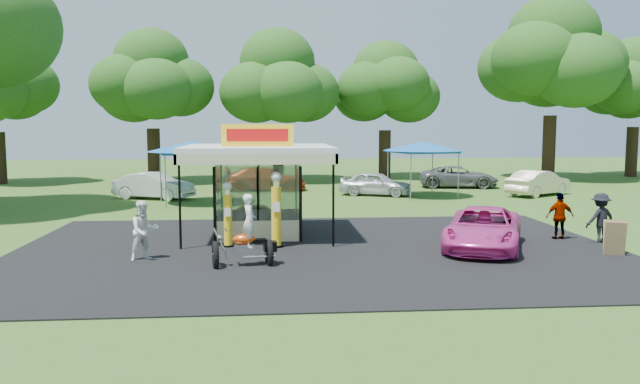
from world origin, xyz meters
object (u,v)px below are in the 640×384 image
(bg_car_b, at_px, (265,179))
(bg_car_c, at_px, (376,183))
(gas_station_kiosk, at_px, (258,189))
(spectator_east_a, at_px, (600,218))
(spectator_east_b, at_px, (560,216))
(tent_east, at_px, (423,147))
(gas_pump_left, at_px, (228,216))
(motorcycle, at_px, (247,237))
(tent_west, at_px, (192,147))
(spectator_west, at_px, (144,231))
(bg_car_e, at_px, (538,183))
(kiosk_car, at_px, (259,215))
(pink_sedan, at_px, (483,229))
(a_frame_sign, at_px, (614,238))
(bg_car_d, at_px, (459,177))
(gas_pump_right, at_px, (276,212))
(bg_car_a, at_px, (154,186))

(bg_car_b, xyz_separation_m, bg_car_c, (6.52, -3.38, -0.04))
(gas_station_kiosk, distance_m, spectator_east_a, 12.28)
(spectator_east_b, xyz_separation_m, tent_east, (-1.52, 14.08, 2.05))
(gas_pump_left, xyz_separation_m, bg_car_b, (1.20, 18.63, -0.32))
(motorcycle, bearing_deg, bg_car_b, 80.51)
(tent_west, bearing_deg, spectator_east_a, -39.06)
(spectator_west, bearing_deg, bg_car_e, 4.85)
(motorcycle, xyz_separation_m, tent_east, (9.59, 17.41, 2.05))
(spectator_west, relative_size, tent_west, 0.39)
(gas_pump_left, height_order, bg_car_b, gas_pump_left)
(spectator_east_b, bearing_deg, bg_car_e, -109.61)
(kiosk_car, bearing_deg, pink_sedan, -126.18)
(gas_pump_left, bearing_deg, spectator_west, -142.85)
(a_frame_sign, relative_size, bg_car_d, 0.22)
(gas_pump_right, height_order, spectator_west, gas_pump_right)
(bg_car_b, bearing_deg, gas_pump_right, -176.86)
(gas_pump_left, bearing_deg, a_frame_sign, -11.17)
(gas_station_kiosk, relative_size, a_frame_sign, 4.81)
(pink_sedan, relative_size, bg_car_c, 1.20)
(spectator_west, height_order, spectator_east_a, spectator_west)
(gas_station_kiosk, relative_size, gas_pump_left, 2.41)
(a_frame_sign, bearing_deg, spectator_west, -159.87)
(spectator_west, bearing_deg, spectator_east_a, -28.92)
(gas_pump_left, bearing_deg, motorcycle, -75.95)
(gas_station_kiosk, relative_size, motorcycle, 2.43)
(bg_car_b, relative_size, bg_car_c, 1.23)
(gas_pump_left, bearing_deg, gas_station_kiosk, 65.94)
(gas_pump_right, height_order, pink_sedan, gas_pump_right)
(gas_station_kiosk, xyz_separation_m, kiosk_car, (-0.00, 2.21, -1.30))
(gas_pump_left, distance_m, tent_east, 17.88)
(spectator_west, height_order, tent_east, tent_east)
(spectator_east_a, bearing_deg, gas_pump_right, -13.80)
(bg_car_b, xyz_separation_m, bg_car_d, (12.88, 0.89, -0.04))
(spectator_west, distance_m, bg_car_a, 16.63)
(kiosk_car, xyz_separation_m, bg_car_e, (16.32, 9.98, 0.27))
(gas_pump_right, bearing_deg, tent_east, 59.40)
(a_frame_sign, height_order, bg_car_a, bg_car_a)
(gas_station_kiosk, relative_size, kiosk_car, 1.92)
(spectator_west, height_order, spectator_east_b, spectator_west)
(gas_pump_right, height_order, bg_car_d, gas_pump_right)
(spectator_east_a, relative_size, spectator_east_b, 1.03)
(bg_car_d, bearing_deg, tent_east, 153.32)
(tent_west, bearing_deg, gas_pump_right, -71.44)
(spectator_east_b, height_order, bg_car_c, spectator_east_b)
(spectator_east_a, bearing_deg, tent_east, -93.25)
(bg_car_e, xyz_separation_m, tent_east, (-7.00, 0.05, 2.16))
(kiosk_car, height_order, spectator_east_a, spectator_east_a)
(tent_east, bearing_deg, bg_car_a, 179.62)
(spectator_east_b, bearing_deg, a_frame_sign, 100.56)
(gas_station_kiosk, relative_size, bg_car_a, 1.20)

